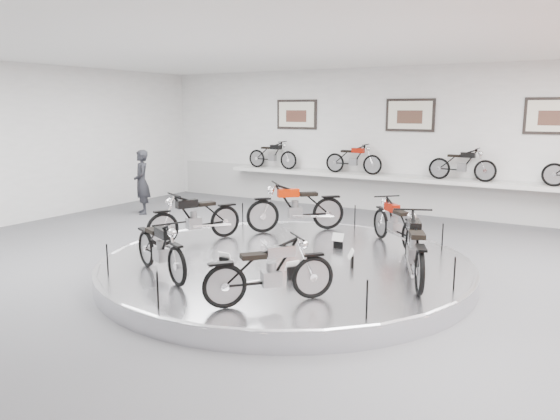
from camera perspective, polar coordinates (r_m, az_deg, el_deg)
The scene contains 20 objects.
floor at distance 9.37m, azimuth -0.38°, elevation -7.26°, with size 16.00×16.00×0.00m, color #4D4E50.
ceiling at distance 9.00m, azimuth -0.41°, elevation 17.78°, with size 16.00×16.00×0.00m, color white.
wall_back at distance 15.37m, azimuth 13.36°, elevation 7.02°, with size 16.00×16.00×0.00m, color white.
dado_band at distance 15.50m, azimuth 13.11°, elevation 1.66°, with size 15.68×0.04×1.10m, color #BCBCBA.
display_platform at distance 9.58m, azimuth 0.55°, elevation -5.94°, with size 6.40×6.40×0.30m, color silver.
platform_rim at distance 9.54m, azimuth 0.55°, elevation -5.24°, with size 6.40×6.40×0.10m, color #B2B2BA.
shelf at distance 15.18m, azimuth 12.85°, elevation 3.20°, with size 11.00×0.55×0.10m, color silver.
poster_left at distance 16.70m, azimuth 1.74°, elevation 9.95°, with size 1.35×0.06×0.88m, color white.
poster_center at distance 15.31m, azimuth 13.42°, elevation 9.62°, with size 1.35×0.06×0.88m, color white.
poster_right at distance 14.64m, azimuth 26.74°, elevation 8.77°, with size 1.35×0.06×0.88m, color white.
shelf_bike_a at distance 16.90m, azimuth -0.80°, elevation 5.60°, with size 1.22×0.42×0.73m, color black, non-canonical shape.
shelf_bike_b at distance 15.65m, azimuth 7.68°, elevation 5.12°, with size 1.22×0.42×0.73m, color maroon, non-canonical shape.
shelf_bike_c at distance 14.74m, azimuth 18.48°, elevation 4.34°, with size 1.22×0.42×0.73m, color black, non-canonical shape.
bike_a at distance 10.53m, azimuth 11.92°, elevation -1.25°, with size 1.55×0.55×0.91m, color maroon, non-canonical shape.
bike_b at distance 11.54m, azimuth 1.68°, elevation 0.37°, with size 1.81×0.64×1.06m, color #BC2101, non-canonical shape.
bike_c at distance 10.75m, azimuth -8.91°, elevation -0.72°, with size 1.67×0.59×0.98m, color black, non-canonical shape.
bike_d at distance 8.64m, azimuth -12.39°, elevation -3.83°, with size 1.55×0.55×0.91m, color black, non-canonical shape.
bike_e at distance 7.26m, azimuth -1.07°, elevation -6.35°, with size 1.55×0.55×0.91m, color #A9AAAE, non-canonical shape.
bike_f at distance 8.48m, azimuth 13.88°, elevation -3.77°, with size 1.75×0.62×1.03m, color black, non-canonical shape.
visitor at distance 15.48m, azimuth -14.24°, elevation 2.84°, with size 0.64×0.42×1.77m, color black.
Camera 1 is at (4.63, -7.63, 2.86)m, focal length 35.00 mm.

